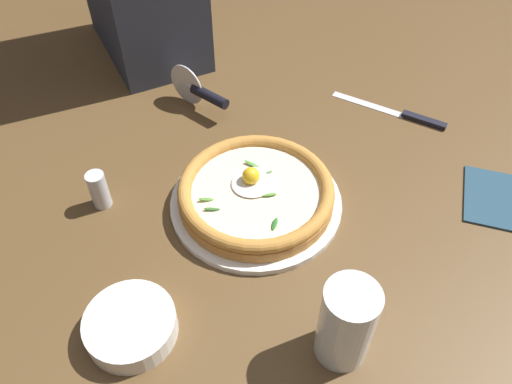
# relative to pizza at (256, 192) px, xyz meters

# --- Properties ---
(ground_plane) EXTENTS (2.40, 2.40, 0.03)m
(ground_plane) POSITION_rel_pizza_xyz_m (-0.01, -0.02, -0.05)
(ground_plane) COLOR brown
(ground_plane) RESTS_ON ground
(pizza_plate) EXTENTS (0.30, 0.30, 0.01)m
(pizza_plate) POSITION_rel_pizza_xyz_m (-0.00, -0.00, -0.03)
(pizza_plate) COLOR white
(pizza_plate) RESTS_ON ground
(pizza) EXTENTS (0.27, 0.27, 0.06)m
(pizza) POSITION_rel_pizza_xyz_m (0.00, 0.00, 0.00)
(pizza) COLOR #C07F3A
(pizza) RESTS_ON pizza_plate
(side_bowl) EXTENTS (0.13, 0.13, 0.04)m
(side_bowl) POSITION_rel_pizza_xyz_m (-0.29, -0.09, -0.01)
(side_bowl) COLOR white
(side_bowl) RESTS_ON ground
(pizza_cutter) EXTENTS (0.05, 0.15, 0.09)m
(pizza_cutter) POSITION_rel_pizza_xyz_m (0.07, 0.28, 0.01)
(pizza_cutter) COLOR silver
(pizza_cutter) RESTS_ON ground
(table_knife) EXTENTS (0.12, 0.24, 0.01)m
(table_knife) POSITION_rel_pizza_xyz_m (0.40, 0.01, -0.03)
(table_knife) COLOR silver
(table_knife) RESTS_ON ground
(drinking_glass) EXTENTS (0.07, 0.07, 0.14)m
(drinking_glass) POSITION_rel_pizza_xyz_m (-0.07, -0.28, 0.03)
(drinking_glass) COLOR silver
(drinking_glass) RESTS_ON ground
(folded_napkin) EXTENTS (0.17, 0.16, 0.01)m
(folded_napkin) POSITION_rel_pizza_xyz_m (0.34, -0.24, -0.03)
(folded_napkin) COLOR #264559
(folded_napkin) RESTS_ON ground
(pepper_shaker) EXTENTS (0.03, 0.03, 0.07)m
(pepper_shaker) POSITION_rel_pizza_xyz_m (-0.22, 0.16, 0.00)
(pepper_shaker) COLOR silver
(pepper_shaker) RESTS_ON ground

